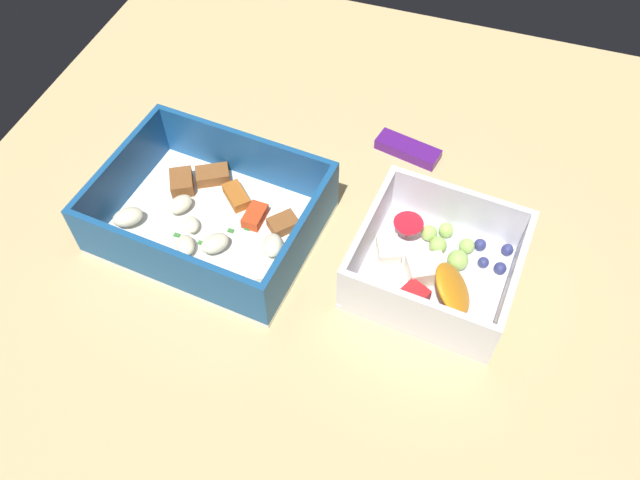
{
  "coord_description": "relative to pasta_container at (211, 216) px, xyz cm",
  "views": [
    {
      "loc": [
        9.96,
        -35.12,
        51.89
      ],
      "look_at": [
        -1.52,
        -1.32,
        4.0
      ],
      "focal_mm": 35.66,
      "sensor_mm": 36.0,
      "label": 1
    }
  ],
  "objects": [
    {
      "name": "table_surface",
      "position": [
        12.44,
        1.97,
        -2.96
      ],
      "size": [
        80.0,
        80.0,
        2.0
      ],
      "primitive_type": "cube",
      "color": "tan",
      "rests_on": "ground"
    },
    {
      "name": "pasta_container",
      "position": [
        0.0,
        0.0,
        0.0
      ],
      "size": [
        21.58,
        17.43,
        6.34
      ],
      "rotation": [
        0.0,
        0.0,
        -0.09
      ],
      "color": "white",
      "rests_on": "table_surface"
    },
    {
      "name": "fruit_bowl",
      "position": [
        21.79,
        1.36,
        0.02
      ],
      "size": [
        15.26,
        14.67,
        5.74
      ],
      "rotation": [
        0.0,
        0.0,
        -0.09
      ],
      "color": "white",
      "rests_on": "table_surface"
    },
    {
      "name": "candy_bar",
      "position": [
        15.65,
        16.34,
        -1.36
      ],
      "size": [
        7.35,
        3.81,
        1.2
      ],
      "primitive_type": "cube",
      "rotation": [
        0.0,
        0.0,
        -0.21
      ],
      "color": "#51197A",
      "rests_on": "table_surface"
    }
  ]
}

